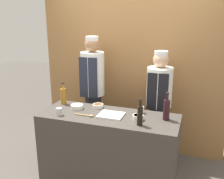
# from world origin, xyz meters

# --- Properties ---
(cabinet_wall) EXTENTS (2.79, 0.18, 2.40)m
(cabinet_wall) POSITION_xyz_m (0.00, 1.09, 1.20)
(cabinet_wall) COLOR olive
(cabinet_wall) RESTS_ON ground_plane
(counter) EXTENTS (1.64, 0.62, 0.92)m
(counter) POSITION_xyz_m (0.00, 0.00, 0.46)
(counter) COLOR #3D3833
(counter) RESTS_ON ground_plane
(sauce_bowl_white) EXTENTS (0.12, 0.12, 0.06)m
(sauce_bowl_white) POSITION_xyz_m (0.36, -0.03, 0.96)
(sauce_bowl_white) COLOR silver
(sauce_bowl_white) RESTS_ON counter
(sauce_bowl_yellow) EXTENTS (0.15, 0.15, 0.05)m
(sauce_bowl_yellow) POSITION_xyz_m (-0.45, 0.08, 0.95)
(sauce_bowl_yellow) COLOR silver
(sauce_bowl_yellow) RESTS_ON counter
(sauce_bowl_brown) EXTENTS (0.13, 0.13, 0.05)m
(sauce_bowl_brown) POSITION_xyz_m (-0.21, 0.19, 0.95)
(sauce_bowl_brown) COLOR silver
(sauce_bowl_brown) RESTS_ON counter
(cutting_board) EXTENTS (0.29, 0.24, 0.02)m
(cutting_board) POSITION_xyz_m (0.04, -0.01, 0.93)
(cutting_board) COLOR white
(cutting_board) RESTS_ON counter
(bottle_wine) EXTENTS (0.07, 0.07, 0.32)m
(bottle_wine) POSITION_xyz_m (0.65, 0.08, 1.05)
(bottle_wine) COLOR black
(bottle_wine) RESTS_ON counter
(bottle_amber) EXTENTS (0.08, 0.08, 0.29)m
(bottle_amber) POSITION_xyz_m (-0.69, 0.19, 1.04)
(bottle_amber) COLOR #9E661E
(bottle_amber) RESTS_ON counter
(bottle_soy) EXTENTS (0.06, 0.06, 0.30)m
(bottle_soy) POSITION_xyz_m (0.41, -0.16, 1.04)
(bottle_soy) COLOR black
(bottle_soy) RESTS_ON counter
(cup_cream) EXTENTS (0.07, 0.07, 0.08)m
(cup_cream) POSITION_xyz_m (0.34, 0.20, 0.96)
(cup_cream) COLOR silver
(cup_cream) RESTS_ON counter
(cup_steel) EXTENTS (0.07, 0.07, 0.09)m
(cup_steel) POSITION_xyz_m (-0.55, -0.19, 0.97)
(cup_steel) COLOR #B7B7BC
(cup_steel) RESTS_ON counter
(wooden_spoon) EXTENTS (0.23, 0.04, 0.02)m
(wooden_spoon) POSITION_xyz_m (-0.23, -0.11, 0.93)
(wooden_spoon) COLOR #B2844C
(wooden_spoon) RESTS_ON counter
(chef_left) EXTENTS (0.33, 0.33, 1.77)m
(chef_left) POSITION_xyz_m (-0.48, 0.67, 0.97)
(chef_left) COLOR #28282D
(chef_left) RESTS_ON ground_plane
(chef_right) EXTENTS (0.34, 0.34, 1.61)m
(chef_right) POSITION_xyz_m (0.48, 0.67, 0.88)
(chef_right) COLOR #28282D
(chef_right) RESTS_ON ground_plane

